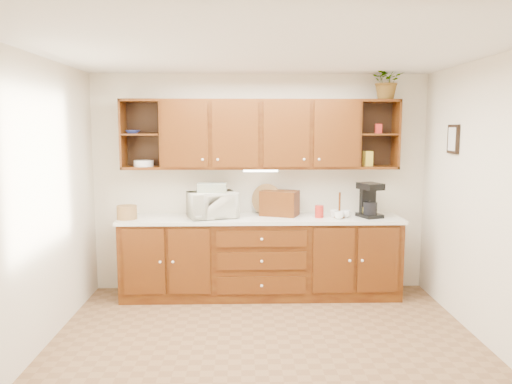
{
  "coord_description": "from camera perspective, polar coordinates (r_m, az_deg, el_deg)",
  "views": [
    {
      "loc": [
        -0.2,
        -4.24,
        1.97
      ],
      "look_at": [
        -0.06,
        1.15,
        1.27
      ],
      "focal_mm": 35.0,
      "sensor_mm": 36.0,
      "label": 1
    }
  ],
  "objects": [
    {
      "name": "left_wall",
      "position": [
        4.66,
        -24.19,
        -1.55
      ],
      "size": [
        0.0,
        3.5,
        3.5
      ],
      "primitive_type": "plane",
      "rotation": [
        1.57,
        0.0,
        1.57
      ],
      "color": "beige",
      "rests_on": "floor"
    },
    {
      "name": "undercabinet_light",
      "position": [
        5.8,
        0.52,
        2.45
      ],
      "size": [
        0.4,
        0.05,
        0.02
      ],
      "primitive_type": "cube",
      "color": "white",
      "rests_on": "upper_cabinets"
    },
    {
      "name": "bowl_stack",
      "position": [
        5.93,
        -13.9,
        6.69
      ],
      "size": [
        0.18,
        0.18,
        0.04
      ],
      "primitive_type": "imported",
      "rotation": [
        0.0,
        0.0,
        -0.15
      ],
      "color": "navy",
      "rests_on": "upper_cabinets"
    },
    {
      "name": "countertop",
      "position": [
        5.78,
        0.55,
        -3.07
      ],
      "size": [
        3.24,
        0.64,
        0.04
      ],
      "primitive_type": "cube",
      "color": "silver",
      "rests_on": "base_cabinets"
    },
    {
      "name": "wicker_basket",
      "position": [
        5.83,
        -14.54,
        -2.26
      ],
      "size": [
        0.26,
        0.26,
        0.15
      ],
      "primitive_type": "cylinder",
      "rotation": [
        0.0,
        0.0,
        0.17
      ],
      "color": "olive",
      "rests_on": "countertop"
    },
    {
      "name": "mug_tree",
      "position": [
        5.8,
        9.51,
        -2.48
      ],
      "size": [
        0.27,
        0.27,
        0.3
      ],
      "rotation": [
        0.0,
        0.0,
        0.27
      ],
      "color": "#381406",
      "rests_on": "countertop"
    },
    {
      "name": "ceiling",
      "position": [
        4.29,
        1.28,
        15.82
      ],
      "size": [
        4.0,
        4.0,
        0.0
      ],
      "primitive_type": "plane",
      "rotation": [
        3.14,
        0.0,
        0.0
      ],
      "color": "white",
      "rests_on": "back_wall"
    },
    {
      "name": "canister_red",
      "position": [
        5.78,
        7.24,
        -2.23
      ],
      "size": [
        0.1,
        0.1,
        0.14
      ],
      "primitive_type": "cylinder",
      "rotation": [
        0.0,
        0.0,
        0.03
      ],
      "color": "#AA2018",
      "rests_on": "countertop"
    },
    {
      "name": "framed_picture",
      "position": [
        5.59,
        21.62,
        5.64
      ],
      "size": [
        0.03,
        0.24,
        0.3
      ],
      "primitive_type": "cube",
      "color": "black",
      "rests_on": "right_wall"
    },
    {
      "name": "pantry_box_yellow",
      "position": [
        6.0,
        12.66,
        3.74
      ],
      "size": [
        0.12,
        0.1,
        0.17
      ],
      "primitive_type": "cube",
      "rotation": [
        0.0,
        0.0,
        0.28
      ],
      "color": "gold",
      "rests_on": "upper_cabinets"
    },
    {
      "name": "bread_box",
      "position": [
        5.87,
        2.71,
        -1.27
      ],
      "size": [
        0.49,
        0.4,
        0.29
      ],
      "primitive_type": "cube",
      "rotation": [
        0.0,
        0.0,
        -0.37
      ],
      "color": "#381406",
      "rests_on": "countertop"
    },
    {
      "name": "canister_yellow",
      "position": [
        5.95,
        12.48,
        -2.22
      ],
      "size": [
        0.1,
        0.1,
        0.11
      ],
      "primitive_type": "cylinder",
      "rotation": [
        0.0,
        0.0,
        0.22
      ],
      "color": "gold",
      "rests_on": "countertop"
    },
    {
      "name": "towel_stack",
      "position": [
        5.71,
        -5.03,
        0.49
      ],
      "size": [
        0.33,
        0.24,
        0.1
      ],
      "primitive_type": "cube",
      "rotation": [
        0.0,
        0.0,
        -0.0
      ],
      "color": "tan",
      "rests_on": "microwave"
    },
    {
      "name": "coffee_maker",
      "position": [
        5.91,
        12.84,
        -0.96
      ],
      "size": [
        0.29,
        0.33,
        0.4
      ],
      "rotation": [
        0.0,
        0.0,
        0.36
      ],
      "color": "black",
      "rests_on": "countertop"
    },
    {
      "name": "pantry_box_red",
      "position": [
        6.01,
        13.81,
        7.04
      ],
      "size": [
        0.08,
        0.07,
        0.11
      ],
      "primitive_type": "cube",
      "rotation": [
        0.0,
        0.0,
        -0.1
      ],
      "color": "#AA2018",
      "rests_on": "upper_cabinets"
    },
    {
      "name": "wine_bottle",
      "position": [
        5.82,
        -6.44,
        -1.23
      ],
      "size": [
        0.09,
        0.09,
        0.32
      ],
      "primitive_type": "cylinder",
      "rotation": [
        0.0,
        0.0,
        -0.4
      ],
      "color": "black",
      "rests_on": "countertop"
    },
    {
      "name": "base_cabinets",
      "position": [
        5.9,
        0.54,
        -7.55
      ],
      "size": [
        3.2,
        0.6,
        0.9
      ],
      "primitive_type": "cube",
      "color": "#381406",
      "rests_on": "floor"
    },
    {
      "name": "microwave",
      "position": [
        5.74,
        -5.01,
        -1.47
      ],
      "size": [
        0.63,
        0.52,
        0.3
      ],
      "primitive_type": "imported",
      "rotation": [
        0.0,
        0.0,
        0.34
      ],
      "color": "white",
      "rests_on": "countertop"
    },
    {
      "name": "right_wall",
      "position": [
        4.83,
        25.69,
        -1.33
      ],
      "size": [
        0.0,
        3.5,
        3.5
      ],
      "primitive_type": "plane",
      "rotation": [
        1.57,
        0.0,
        -1.57
      ],
      "color": "beige",
      "rests_on": "floor"
    },
    {
      "name": "canister_white",
      "position": [
        5.97,
        12.56,
        -1.86
      ],
      "size": [
        0.1,
        0.1,
        0.18
      ],
      "primitive_type": "cylinder",
      "rotation": [
        0.0,
        0.0,
        0.28
      ],
      "color": "white",
      "rests_on": "countertop"
    },
    {
      "name": "upper_cabinets",
      "position": [
        5.83,
        0.6,
        6.63
      ],
      "size": [
        3.2,
        0.33,
        0.8
      ],
      "color": "#381406",
      "rests_on": "back_wall"
    },
    {
      "name": "plate_stack",
      "position": [
        5.95,
        -12.71,
        3.21
      ],
      "size": [
        0.28,
        0.28,
        0.07
      ],
      "primitive_type": "cylinder",
      "rotation": [
        0.0,
        0.0,
        0.26
      ],
      "color": "white",
      "rests_on": "upper_cabinets"
    },
    {
      "name": "floor",
      "position": [
        4.68,
        1.18,
        -17.5
      ],
      "size": [
        4.0,
        4.0,
        0.0
      ],
      "primitive_type": "plane",
      "color": "brown",
      "rests_on": "ground"
    },
    {
      "name": "woven_tray",
      "position": [
        5.97,
        1.18,
        -2.46
      ],
      "size": [
        0.37,
        0.24,
        0.36
      ],
      "primitive_type": "cylinder",
      "rotation": [
        1.36,
        0.0,
        -0.42
      ],
      "color": "olive",
      "rests_on": "countertop"
    },
    {
      "name": "back_wall",
      "position": [
        6.03,
        0.45,
        1.02
      ],
      "size": [
        4.0,
        0.0,
        4.0
      ],
      "primitive_type": "plane",
      "rotation": [
        1.57,
        0.0,
        0.0
      ],
      "color": "beige",
      "rests_on": "floor"
    },
    {
      "name": "potted_plant",
      "position": [
        6.05,
        14.8,
        12.23
      ],
      "size": [
        0.41,
        0.36,
        0.43
      ],
      "primitive_type": "imported",
      "rotation": [
        0.0,
        0.0,
        0.07
      ],
      "color": "#999999",
      "rests_on": "upper_cabinets"
    }
  ]
}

